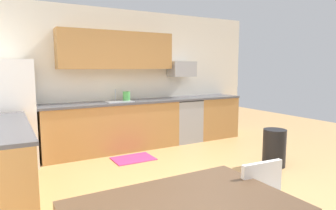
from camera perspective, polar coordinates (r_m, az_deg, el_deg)
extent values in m
plane|color=tan|center=(4.03, 7.28, -15.92)|extent=(12.00, 12.00, 0.00)
cube|color=silver|center=(6.03, -7.74, 5.06)|extent=(5.80, 0.10, 2.70)
cube|color=#AD7A42|center=(5.66, -10.63, -4.34)|extent=(2.57, 0.60, 0.90)
cube|color=#AD7A42|center=(6.78, 8.73, -2.35)|extent=(0.98, 0.60, 0.90)
cube|color=#AD7A42|center=(3.92, -29.60, -10.48)|extent=(0.60, 2.00, 0.90)
cube|color=#4C4C51|center=(5.75, -6.37, 0.67)|extent=(4.80, 0.64, 0.04)
cube|color=#AD7A42|center=(5.73, -9.84, 10.41)|extent=(2.20, 0.34, 0.70)
cube|color=white|center=(5.23, -28.57, -1.60)|extent=(0.76, 0.70, 1.71)
cube|color=#999BA0|center=(6.34, 3.10, -3.06)|extent=(0.60, 0.60, 0.88)
cube|color=black|center=(6.27, 3.13, 1.04)|extent=(0.60, 0.60, 0.03)
cube|color=#9EA0A5|center=(6.32, 2.68, 6.98)|extent=(0.54, 0.36, 0.32)
cube|color=#A5A8AD|center=(5.63, -9.51, 0.06)|extent=(0.48, 0.40, 0.14)
cylinder|color=#B2B5BA|center=(5.78, -10.15, 1.83)|extent=(0.02, 0.02, 0.24)
cube|color=brown|center=(1.93, 3.07, -19.60)|extent=(1.40, 0.90, 0.06)
cube|color=white|center=(2.52, 17.66, -14.86)|extent=(0.38, 0.07, 0.40)
cylinder|color=black|center=(5.07, 19.90, -7.79)|extent=(0.36, 0.36, 0.60)
cube|color=#CC3372|center=(5.23, -6.73, -10.29)|extent=(0.70, 0.50, 0.01)
cylinder|color=#4CA54C|center=(5.72, -8.06, 1.62)|extent=(0.14, 0.14, 0.20)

